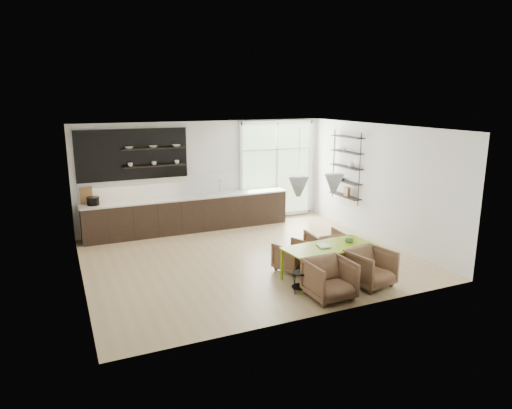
# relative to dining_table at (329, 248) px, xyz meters

# --- Properties ---
(room) EXTENTS (7.02, 6.01, 2.91)m
(room) POSITION_rel_dining_table_xyz_m (-0.43, 2.79, 0.84)
(room) COLOR tan
(room) RESTS_ON ground
(kitchen_run) EXTENTS (5.54, 0.69, 2.75)m
(kitchen_run) POSITION_rel_dining_table_xyz_m (-1.71, 4.38, -0.02)
(kitchen_run) COLOR black
(kitchen_run) RESTS_ON ground
(right_shelving) EXTENTS (0.26, 1.22, 1.90)m
(right_shelving) POSITION_rel_dining_table_xyz_m (2.35, 2.86, 1.03)
(right_shelving) COLOR black
(right_shelving) RESTS_ON ground
(dining_table) EXTENTS (1.89, 0.98, 0.67)m
(dining_table) POSITION_rel_dining_table_xyz_m (0.00, 0.00, 0.00)
(dining_table) COLOR #85B210
(dining_table) RESTS_ON ground
(armchair_back_left) EXTENTS (0.84, 0.85, 0.61)m
(armchair_back_left) POSITION_rel_dining_table_xyz_m (-0.46, 0.66, -0.32)
(armchair_back_left) COLOR brown
(armchair_back_left) RESTS_ON ground
(armchair_back_right) EXTENTS (0.81, 0.83, 0.69)m
(armchair_back_right) POSITION_rel_dining_table_xyz_m (0.43, 0.81, -0.28)
(armchair_back_right) COLOR brown
(armchair_back_right) RESTS_ON ground
(armchair_front_left) EXTENTS (0.78, 0.80, 0.72)m
(armchair_front_left) POSITION_rel_dining_table_xyz_m (-0.50, -0.80, -0.26)
(armchair_front_left) COLOR brown
(armchair_front_left) RESTS_ON ground
(armchair_front_right) EXTENTS (0.90, 0.92, 0.71)m
(armchair_front_right) POSITION_rel_dining_table_xyz_m (0.52, -0.64, -0.26)
(armchair_front_right) COLOR brown
(armchair_front_right) RESTS_ON ground
(wire_stool) EXTENTS (0.31, 0.31, 0.40)m
(wire_stool) POSITION_rel_dining_table_xyz_m (-0.86, -0.38, -0.37)
(wire_stool) COLOR black
(wire_stool) RESTS_ON ground
(table_book) EXTENTS (0.27, 0.33, 0.03)m
(table_book) POSITION_rel_dining_table_xyz_m (-0.23, 0.05, 0.06)
(table_book) COLOR white
(table_book) RESTS_ON dining_table
(table_bowl) EXTENTS (0.24, 0.24, 0.06)m
(table_bowl) POSITION_rel_dining_table_xyz_m (0.51, 0.06, 0.07)
(table_bowl) COLOR #567D4F
(table_bowl) RESTS_ON dining_table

